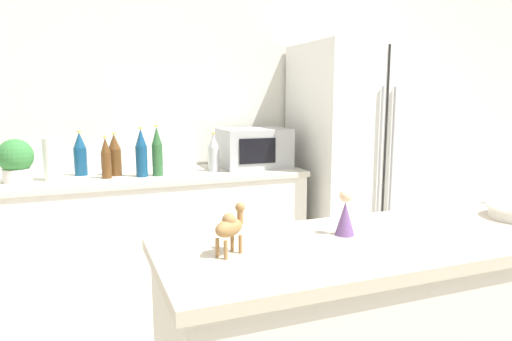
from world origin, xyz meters
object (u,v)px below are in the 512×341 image
object	(u,v)px
potted_plant	(16,160)
back_bottle_0	(115,155)
back_bottle_5	(141,153)
refrigerator	(354,164)
back_bottle_3	(80,154)
back_bottle_2	(106,158)
back_bottle_4	(214,153)
paper_towel_roll	(52,159)
camel_figurine	(230,226)
back_bottle_1	(157,152)
microwave	(254,148)
wise_man_figurine_blue	(345,216)

from	to	relation	value
potted_plant	back_bottle_0	bearing A→B (deg)	3.46
back_bottle_0	back_bottle_5	size ratio (longest dim) A/B	0.88
refrigerator	back_bottle_3	world-z (taller)	refrigerator
back_bottle_0	back_bottle_2	world-z (taller)	back_bottle_0
back_bottle_4	paper_towel_roll	bearing A→B (deg)	179.57
camel_figurine	back_bottle_5	bearing A→B (deg)	89.93
refrigerator	back_bottle_2	world-z (taller)	refrigerator
back_bottle_1	camel_figurine	distance (m)	1.85
potted_plant	back_bottle_2	bearing A→B (deg)	-6.32
back_bottle_1	camel_figurine	world-z (taller)	back_bottle_1
back_bottle_1	back_bottle_2	xyz separation A→B (m)	(-0.32, 0.02, -0.03)
microwave	back_bottle_5	size ratio (longest dim) A/B	1.52
camel_figurine	refrigerator	bearing A→B (deg)	49.28
back_bottle_0	back_bottle_4	xyz separation A→B (m)	(0.65, -0.07, -0.01)
microwave	back_bottle_0	bearing A→B (deg)	-179.62
microwave	back_bottle_0	xyz separation A→B (m)	(-0.97, -0.01, -0.01)
wise_man_figurine_blue	back_bottle_0	bearing A→B (deg)	105.47
potted_plant	microwave	size ratio (longest dim) A/B	0.54
refrigerator	back_bottle_5	world-z (taller)	refrigerator
potted_plant	back_bottle_2	size ratio (longest dim) A/B	0.99
camel_figurine	back_bottle_0	bearing A→B (deg)	94.50
back_bottle_0	camel_figurine	size ratio (longest dim) A/B	2.07
microwave	back_bottle_0	size ratio (longest dim) A/B	1.73
back_bottle_2	wise_man_figurine_blue	size ratio (longest dim) A/B	1.89
paper_towel_roll	back_bottle_1	distance (m)	0.63
microwave	back_bottle_4	xyz separation A→B (m)	(-0.33, -0.08, -0.01)
back_bottle_0	camel_figurine	distance (m)	1.97
back_bottle_1	paper_towel_roll	bearing A→B (deg)	175.62
refrigerator	wise_man_figurine_blue	world-z (taller)	refrigerator
back_bottle_2	wise_man_figurine_blue	distance (m)	1.92
back_bottle_0	back_bottle_2	distance (m)	0.11
microwave	back_bottle_3	distance (m)	1.18
back_bottle_3	camel_figurine	world-z (taller)	back_bottle_3
wise_man_figurine_blue	back_bottle_5	bearing A→B (deg)	101.70
back_bottle_2	refrigerator	bearing A→B (deg)	-0.37
back_bottle_1	back_bottle_4	bearing A→B (deg)	5.92
back_bottle_1	back_bottle_3	bearing A→B (deg)	157.57
back_bottle_0	back_bottle_4	distance (m)	0.65
back_bottle_0	back_bottle_1	distance (m)	0.28
microwave	back_bottle_0	distance (m)	0.97
camel_figurine	back_bottle_1	bearing A→B (deg)	86.84
back_bottle_5	camel_figurine	size ratio (longest dim) A/B	2.36
microwave	back_bottle_4	bearing A→B (deg)	-166.76
refrigerator	back_bottle_5	distance (m)	1.61
back_bottle_2	wise_man_figurine_blue	world-z (taller)	back_bottle_2
potted_plant	paper_towel_roll	xyz separation A→B (m)	(0.20, -0.03, -0.00)
back_bottle_3	back_bottle_2	bearing A→B (deg)	-49.02
refrigerator	camel_figurine	size ratio (longest dim) A/B	13.31
potted_plant	microwave	distance (m)	1.54
paper_towel_roll	microwave	distance (m)	1.34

